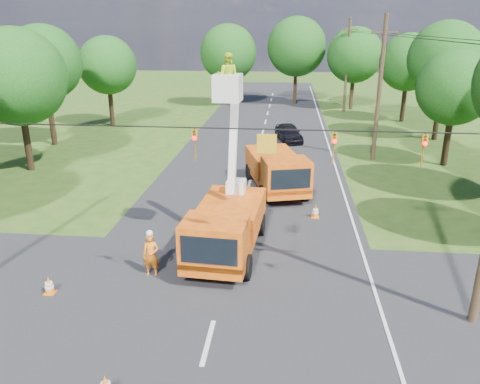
# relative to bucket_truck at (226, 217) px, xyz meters

# --- Properties ---
(ground) EXTENTS (140.00, 140.00, 0.00)m
(ground) POSITION_rel_bucket_truck_xyz_m (0.19, 14.01, -1.73)
(ground) COLOR #2D4D17
(ground) RESTS_ON ground
(road_main) EXTENTS (12.00, 100.00, 0.06)m
(road_main) POSITION_rel_bucket_truck_xyz_m (0.19, 14.01, -1.73)
(road_main) COLOR black
(road_main) RESTS_ON ground
(road_cross) EXTENTS (56.00, 10.00, 0.07)m
(road_cross) POSITION_rel_bucket_truck_xyz_m (0.19, -3.99, -1.73)
(road_cross) COLOR black
(road_cross) RESTS_ON ground
(edge_line) EXTENTS (0.12, 90.00, 0.02)m
(edge_line) POSITION_rel_bucket_truck_xyz_m (5.79, 14.01, -1.73)
(edge_line) COLOR silver
(edge_line) RESTS_ON ground
(bucket_truck) EXTENTS (3.01, 6.74, 8.27)m
(bucket_truck) POSITION_rel_bucket_truck_xyz_m (0.00, 0.00, 0.00)
(bucket_truck) COLOR orange
(bucket_truck) RESTS_ON ground
(second_truck) EXTENTS (4.10, 7.08, 2.50)m
(second_truck) POSITION_rel_bucket_truck_xyz_m (1.87, 8.31, -0.43)
(second_truck) COLOR orange
(second_truck) RESTS_ON ground
(ground_worker) EXTENTS (0.66, 0.44, 1.77)m
(ground_worker) POSITION_rel_bucket_truck_xyz_m (-2.67, -2.08, -0.84)
(ground_worker) COLOR #FF9C15
(ground_worker) RESTS_ON ground
(distant_car) EXTENTS (2.75, 4.56, 1.45)m
(distant_car) POSITION_rel_bucket_truck_xyz_m (2.53, 21.14, -1.00)
(distant_car) COLOR black
(distant_car) RESTS_ON ground
(traffic_cone_2) EXTENTS (0.38, 0.38, 0.71)m
(traffic_cone_2) POSITION_rel_bucket_truck_xyz_m (0.87, 2.75, -1.37)
(traffic_cone_2) COLOR orange
(traffic_cone_2) RESTS_ON ground
(traffic_cone_3) EXTENTS (0.38, 0.38, 0.71)m
(traffic_cone_3) POSITION_rel_bucket_truck_xyz_m (3.96, 4.42, -1.37)
(traffic_cone_3) COLOR orange
(traffic_cone_3) RESTS_ON ground
(traffic_cone_4) EXTENTS (0.38, 0.38, 0.71)m
(traffic_cone_4) POSITION_rel_bucket_truck_xyz_m (-6.00, -3.79, -1.37)
(traffic_cone_4) COLOR orange
(traffic_cone_4) RESTS_ON ground
(traffic_cone_6) EXTENTS (0.38, 0.38, 0.71)m
(traffic_cone_6) POSITION_rel_bucket_truck_xyz_m (3.61, 11.05, -1.37)
(traffic_cone_6) COLOR orange
(traffic_cone_6) RESTS_ON ground
(pole_right_mid) EXTENTS (1.80, 0.30, 10.00)m
(pole_right_mid) POSITION_rel_bucket_truck_xyz_m (8.69, 16.01, 3.38)
(pole_right_mid) COLOR #4C3823
(pole_right_mid) RESTS_ON ground
(pole_right_far) EXTENTS (1.80, 0.30, 10.00)m
(pole_right_far) POSITION_rel_bucket_truck_xyz_m (8.69, 36.01, 3.38)
(pole_right_far) COLOR #4C3823
(pole_right_far) RESTS_ON ground
(signal_span) EXTENTS (18.00, 0.29, 1.07)m
(signal_span) POSITION_rel_bucket_truck_xyz_m (2.42, -3.99, 4.15)
(signal_span) COLOR black
(signal_span) RESTS_ON ground
(tree_left_d) EXTENTS (6.20, 6.20, 9.24)m
(tree_left_d) POSITION_rel_bucket_truck_xyz_m (-14.81, 11.01, 4.39)
(tree_left_d) COLOR #382616
(tree_left_d) RESTS_ON ground
(tree_left_e) EXTENTS (5.80, 5.80, 9.41)m
(tree_left_e) POSITION_rel_bucket_truck_xyz_m (-16.61, 18.01, 4.76)
(tree_left_e) COLOR #382616
(tree_left_e) RESTS_ON ground
(tree_left_f) EXTENTS (5.40, 5.40, 8.40)m
(tree_left_f) POSITION_rel_bucket_truck_xyz_m (-14.61, 26.01, 3.96)
(tree_left_f) COLOR #382616
(tree_left_f) RESTS_ON ground
(tree_right_c) EXTENTS (5.00, 5.00, 7.83)m
(tree_right_c) POSITION_rel_bucket_truck_xyz_m (13.39, 15.01, 3.58)
(tree_right_c) COLOR #382616
(tree_right_c) RESTS_ON ground
(tree_right_d) EXTENTS (6.00, 6.00, 9.70)m
(tree_right_d) POSITION_rel_bucket_truck_xyz_m (14.99, 23.01, 4.95)
(tree_right_d) COLOR #382616
(tree_right_d) RESTS_ON ground
(tree_right_e) EXTENTS (5.60, 5.60, 8.63)m
(tree_right_e) POSITION_rel_bucket_truck_xyz_m (13.99, 31.01, 4.08)
(tree_right_e) COLOR #382616
(tree_right_e) RESTS_ON ground
(tree_far_a) EXTENTS (6.60, 6.60, 9.50)m
(tree_far_a) POSITION_rel_bucket_truck_xyz_m (-4.81, 39.01, 4.46)
(tree_far_a) COLOR #382616
(tree_far_a) RESTS_ON ground
(tree_far_b) EXTENTS (7.00, 7.00, 10.32)m
(tree_far_b) POSITION_rel_bucket_truck_xyz_m (3.19, 41.01, 5.08)
(tree_far_b) COLOR #382616
(tree_far_b) RESTS_ON ground
(tree_far_c) EXTENTS (6.20, 6.20, 9.18)m
(tree_far_c) POSITION_rel_bucket_truck_xyz_m (9.69, 38.01, 4.33)
(tree_far_c) COLOR #382616
(tree_far_c) RESTS_ON ground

